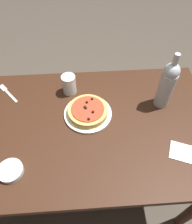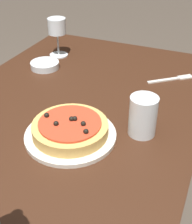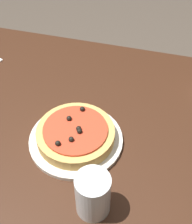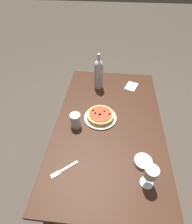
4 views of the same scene
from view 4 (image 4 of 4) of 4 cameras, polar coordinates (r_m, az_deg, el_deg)
name	(u,v)px [view 4 (image 4 of 4)]	position (r m, az deg, el deg)	size (l,w,h in m)	color
ground_plane	(105,170)	(1.95, 3.06, -18.27)	(14.00, 14.00, 0.00)	#4C4238
dining_table	(108,130)	(1.40, 4.07, -5.99)	(1.37, 0.80, 0.75)	#381E11
dinner_plate	(100,118)	(1.35, 1.42, -1.82)	(0.25, 0.25, 0.01)	silver
pizza	(100,115)	(1.33, 1.43, -1.09)	(0.21, 0.21, 0.05)	tan
wine_glass	(151,173)	(1.01, 17.47, -18.61)	(0.08, 0.08, 0.16)	silver
wine_bottle	(99,74)	(1.57, 0.85, 12.43)	(0.08, 0.08, 0.33)	#B2BCC1
water_cup	(76,120)	(1.27, -6.70, -2.77)	(0.08, 0.08, 0.11)	silver
side_bowl	(143,161)	(1.15, 15.08, -15.30)	(0.11, 0.11, 0.02)	silver
fork	(63,170)	(1.12, -10.77, -18.14)	(0.13, 0.15, 0.00)	beige
paper_napkin	(131,86)	(1.69, 11.46, 8.24)	(0.16, 0.14, 0.00)	white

